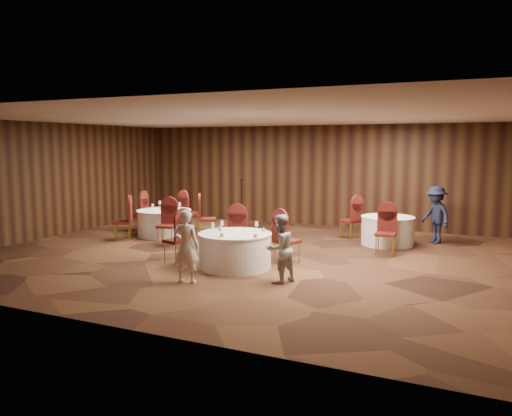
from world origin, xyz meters
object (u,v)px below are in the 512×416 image
at_px(table_left, 164,223).
at_px(mic_stand, 241,212).
at_px(woman_a, 186,246).
at_px(man_c, 436,215).
at_px(woman_b, 280,249).
at_px(table_right, 387,230).
at_px(table_main, 235,250).

height_order(table_left, mic_stand, mic_stand).
xyz_separation_m(mic_stand, woman_a, (2.11, -6.63, 0.27)).
distance_m(woman_a, man_c, 7.13).
bearing_deg(man_c, table_left, -117.45).
height_order(woman_a, woman_b, woman_a).
bearing_deg(table_right, mic_stand, 163.87).
bearing_deg(woman_a, table_right, -127.87).
height_order(table_right, man_c, man_c).
distance_m(table_main, mic_stand, 5.77).
bearing_deg(table_left, woman_a, -50.49).
xyz_separation_m(table_right, woman_b, (-1.21, -4.48, 0.27)).
height_order(table_right, mic_stand, mic_stand).
bearing_deg(woman_b, table_left, -98.85).
bearing_deg(table_right, table_main, -123.08).
distance_m(table_left, woman_a, 5.06).
relative_size(table_right, woman_a, 0.98).
distance_m(table_main, man_c, 5.82).
relative_size(table_main, table_left, 1.01).
relative_size(table_main, man_c, 1.02).
relative_size(table_left, table_right, 1.13).
xyz_separation_m(mic_stand, man_c, (6.01, -0.67, 0.33)).
xyz_separation_m(table_left, man_c, (7.12, 2.07, 0.38)).
distance_m(table_main, woman_b, 1.47).
relative_size(table_right, woman_b, 1.05).
xyz_separation_m(table_main, woman_b, (1.28, -0.67, 0.27)).
bearing_deg(mic_stand, woman_a, -72.36).
relative_size(table_right, mic_stand, 0.92).
xyz_separation_m(woman_a, woman_b, (1.59, 0.73, -0.04)).
relative_size(table_main, mic_stand, 1.04).
bearing_deg(woman_b, mic_stand, -123.36).
distance_m(table_main, woman_a, 1.47).
height_order(table_main, woman_b, woman_b).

